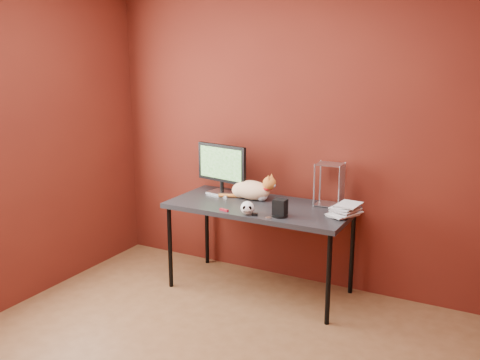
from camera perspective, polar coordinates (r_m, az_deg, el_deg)
The scene contains 11 objects.
room at distance 2.99m, azimuth -6.57°, elevation 3.29°, with size 3.52×3.52×2.61m.
desk at distance 4.39m, azimuth 2.17°, elevation -3.28°, with size 1.50×0.70×0.75m.
monitor at distance 4.64m, azimuth -1.97°, elevation 1.44°, with size 0.51×0.20×0.44m.
cat at distance 4.52m, azimuth 1.25°, elevation -1.04°, with size 0.51×0.20×0.24m.
skull_mug at distance 4.10m, azimuth 0.79°, elevation -2.99°, with size 0.11×0.12×0.10m.
speaker at distance 4.06m, azimuth 4.29°, elevation -3.06°, with size 0.12×0.12×0.14m.
book_stack at distance 4.08m, azimuth 10.62°, elevation 3.87°, with size 0.25×0.27×1.10m.
wire_rack at distance 4.37m, azimuth 9.51°, elevation -0.46°, with size 0.22×0.18×0.35m.
pocket_knife at distance 4.21m, azimuth -1.72°, elevation -3.21°, with size 0.08×0.02×0.02m, color maroon.
black_gadget at distance 4.09m, azimuth 1.58°, elevation -3.69°, with size 0.04×0.03×0.02m, color black.
washer at distance 4.04m, azimuth 3.04°, elevation -4.03°, with size 0.05×0.05×0.00m, color #A9A9AE.
Camera 1 is at (1.66, -2.42, 1.98)m, focal length 40.00 mm.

